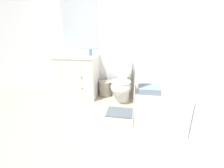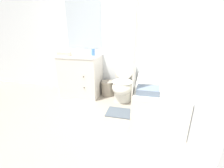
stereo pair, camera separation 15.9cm
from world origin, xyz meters
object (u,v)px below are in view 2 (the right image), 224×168
sink_faucet (84,52)px  tissue_box (91,53)px  bath_towel_folded (148,90)px  bath_mat (121,113)px  toilet (123,84)px  wastebasket (108,88)px  vanity_cabinet (81,75)px  soap_dispenser (93,52)px  bathtub (157,98)px  hand_towel_folded (64,54)px

sink_faucet → tissue_box: size_ratio=1.05×
tissue_box → bath_towel_folded: bearing=-39.6°
bath_towel_folded → bath_mat: bath_towel_folded is taller
toilet → bath_mat: bearing=-82.4°
toilet → wastebasket: 0.43m
vanity_cabinet → soap_dispenser: (0.29, -0.00, 0.50)m
soap_dispenser → bath_towel_folded: soap_dispenser is taller
bathtub → bath_towel_folded: size_ratio=4.69×
toilet → soap_dispenser: 0.87m
wastebasket → tissue_box: 0.84m
bathtub → bath_mat: (-0.57, -0.19, -0.26)m
sink_faucet → toilet: sink_faucet is taller
toilet → bath_towel_folded: toilet is taller
toilet → sink_faucet: bearing=163.6°
sink_faucet → wastebasket: size_ratio=0.45×
bath_towel_folded → bath_mat: bearing=146.0°
bathtub → bath_mat: size_ratio=2.75×
sink_faucet → bath_towel_folded: bearing=-38.1°
toilet → wastebasket: toilet is taller
soap_dispenser → hand_towel_folded: 0.56m
bathtub → bath_mat: bathtub is taller
wastebasket → bath_mat: 0.84m
sink_faucet → hand_towel_folded: sink_faucet is taller
bath_towel_folded → bath_mat: size_ratio=0.59×
sink_faucet → bathtub: bearing=-21.9°
toilet → bath_mat: toilet is taller
hand_towel_folded → sink_faucet: bearing=58.0°
bathtub → hand_towel_folded: 1.94m
sink_faucet → bath_mat: (0.99, -0.82, -0.90)m
toilet → hand_towel_folded: 1.30m
bath_mat → tissue_box: bearing=137.9°
soap_dispenser → bath_towel_folded: (1.10, -0.88, -0.37)m
wastebasket → bath_mat: bearing=-58.4°
sink_faucet → wastebasket: (0.56, -0.12, -0.75)m
bathtub → bath_mat: 0.66m
hand_towel_folded → bath_mat: size_ratio=0.50×
vanity_cabinet → bath_mat: 1.25m
sink_faucet → hand_towel_folded: bearing=-122.0°
toilet → bath_mat: (0.07, -0.55, -0.33)m
bathtub → hand_towel_folded: hand_towel_folded is taller
soap_dispenser → bath_mat: (0.70, -0.61, -0.94)m
vanity_cabinet → hand_towel_folded: (-0.24, -0.18, 0.46)m
sink_faucet → bath_mat: sink_faucet is taller
bath_mat → vanity_cabinet: bearing=148.4°
soap_dispenser → tissue_box: bearing=130.2°
bathtub → toilet: bearing=150.9°
tissue_box → soap_dispenser: size_ratio=0.83×
vanity_cabinet → toilet: 0.93m
bath_towel_folded → soap_dispenser: bearing=141.4°
sink_faucet → wastebasket: 0.94m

